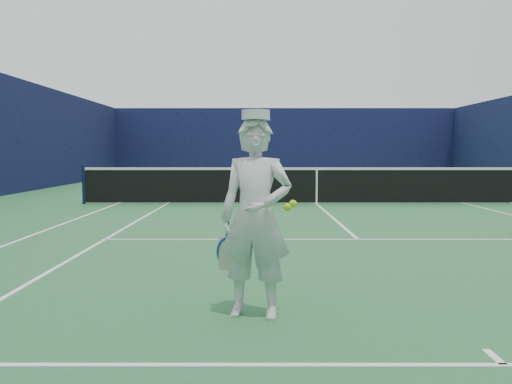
{
  "coord_description": "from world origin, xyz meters",
  "views": [
    {
      "loc": [
        -1.65,
        -15.59,
        1.42
      ],
      "look_at": [
        -1.65,
        -9.22,
        0.98
      ],
      "focal_mm": 40.0,
      "sensor_mm": 36.0,
      "label": 1
    }
  ],
  "objects": [
    {
      "name": "ground",
      "position": [
        0.0,
        0.0,
        0.0
      ],
      "size": [
        80.0,
        80.0,
        0.0
      ],
      "primitive_type": "plane",
      "color": "#276738",
      "rests_on": "ground"
    },
    {
      "name": "windscreen_fence",
      "position": [
        0.0,
        0.0,
        2.0
      ],
      "size": [
        20.12,
        36.12,
        4.0
      ],
      "color": "#0F1237",
      "rests_on": "ground"
    },
    {
      "name": "court_markings",
      "position": [
        0.0,
        0.0,
        0.0
      ],
      "size": [
        11.03,
        23.83,
        0.01
      ],
      "color": "white",
      "rests_on": "ground"
    },
    {
      "name": "tennis_player",
      "position": [
        -1.66,
        -10.72,
        0.87
      ],
      "size": [
        0.74,
        0.6,
        1.78
      ],
      "rotation": [
        0.0,
        0.0,
        -0.21
      ],
      "color": "silver",
      "rests_on": "ground"
    },
    {
      "name": "tennis_net",
      "position": [
        0.0,
        0.0,
        0.55
      ],
      "size": [
        12.88,
        0.09,
        1.07
      ],
      "color": "#141E4C",
      "rests_on": "ground"
    }
  ]
}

